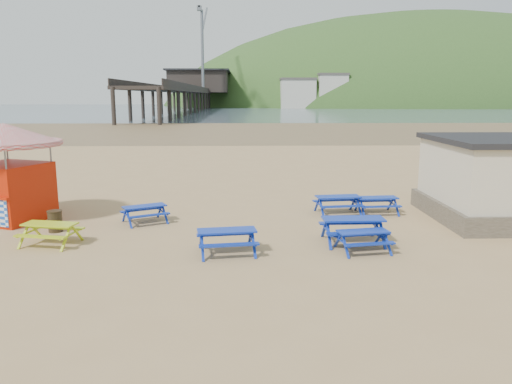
{
  "coord_description": "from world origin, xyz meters",
  "views": [
    {
      "loc": [
        -0.5,
        -17.52,
        4.67
      ],
      "look_at": [
        -0.05,
        1.5,
        1.0
      ],
      "focal_mm": 35.0,
      "sensor_mm": 36.0,
      "label": 1
    }
  ],
  "objects_px": {
    "picnic_table_blue_a": "(145,214)",
    "litter_bin": "(55,221)",
    "picnic_table_blue_b": "(377,205)",
    "picnic_table_yellow": "(51,234)",
    "ice_cream_kiosk": "(7,160)"
  },
  "relations": [
    {
      "from": "ice_cream_kiosk",
      "to": "picnic_table_blue_a",
      "type": "bearing_deg",
      "value": 15.24
    },
    {
      "from": "ice_cream_kiosk",
      "to": "litter_bin",
      "type": "bearing_deg",
      "value": -15.81
    },
    {
      "from": "picnic_table_blue_b",
      "to": "picnic_table_yellow",
      "type": "bearing_deg",
      "value": -165.14
    },
    {
      "from": "picnic_table_blue_a",
      "to": "picnic_table_yellow",
      "type": "xyz_separation_m",
      "value": [
        -2.46,
        -2.74,
        0.02
      ]
    },
    {
      "from": "picnic_table_blue_a",
      "to": "litter_bin",
      "type": "relative_size",
      "value": 2.61
    },
    {
      "from": "ice_cream_kiosk",
      "to": "picnic_table_blue_b",
      "type": "bearing_deg",
      "value": 24.21
    },
    {
      "from": "picnic_table_blue_a",
      "to": "picnic_table_blue_b",
      "type": "height_order",
      "value": "picnic_table_blue_b"
    },
    {
      "from": "litter_bin",
      "to": "ice_cream_kiosk",
      "type": "bearing_deg",
      "value": 142.96
    },
    {
      "from": "picnic_table_blue_a",
      "to": "picnic_table_blue_b",
      "type": "distance_m",
      "value": 9.16
    },
    {
      "from": "picnic_table_blue_a",
      "to": "picnic_table_blue_b",
      "type": "relative_size",
      "value": 1.15
    },
    {
      "from": "picnic_table_yellow",
      "to": "ice_cream_kiosk",
      "type": "relative_size",
      "value": 0.36
    },
    {
      "from": "picnic_table_blue_b",
      "to": "litter_bin",
      "type": "height_order",
      "value": "litter_bin"
    },
    {
      "from": "picnic_table_blue_a",
      "to": "litter_bin",
      "type": "height_order",
      "value": "litter_bin"
    },
    {
      "from": "picnic_table_blue_b",
      "to": "litter_bin",
      "type": "distance_m",
      "value": 12.21
    },
    {
      "from": "picnic_table_blue_b",
      "to": "litter_bin",
      "type": "bearing_deg",
      "value": -172.73
    }
  ]
}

